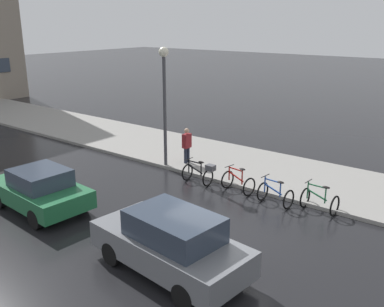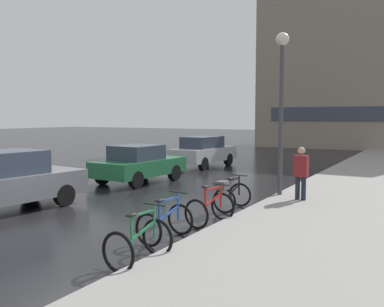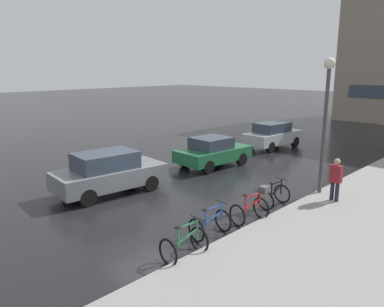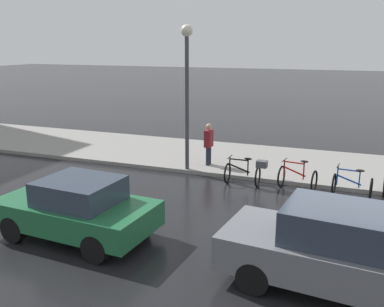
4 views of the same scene
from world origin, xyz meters
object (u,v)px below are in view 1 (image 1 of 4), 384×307
bicycle_farthest (201,172)px  car_green (40,189)px  bicycle_second (275,194)px  pedestrian (187,145)px  bicycle_nearest (319,201)px  streetlamp (164,88)px  car_grey (171,242)px  bicycle_third (238,182)px

bicycle_farthest → car_green: 6.00m
bicycle_second → pedestrian: size_ratio=0.69×
bicycle_nearest → streetlamp: (0.26, 7.08, 3.10)m
bicycle_nearest → car_grey: car_grey is taller
car_grey → bicycle_nearest: bearing=-15.5°
bicycle_nearest → pedestrian: (1.07, 6.54, 0.56)m
car_grey → streetlamp: bearing=41.9°
bicycle_farthest → pedestrian: 2.39m
bicycle_third → bicycle_nearest: bearing=-86.7°
car_green → pedestrian: 6.80m
car_grey → pedestrian: (6.90, 4.92, 0.13)m
bicycle_third → streetlamp: streetlamp is taller
bicycle_farthest → car_grey: 6.28m
bicycle_farthest → car_grey: size_ratio=0.30×
car_green → bicycle_second: bearing=-49.4°
pedestrian → bicycle_third: bearing=-110.0°
bicycle_farthest → bicycle_third: bearing=-82.9°
bicycle_second → pedestrian: pedestrian is taller
bicycle_nearest → bicycle_farthest: size_ratio=0.86×
bicycle_nearest → bicycle_second: bearing=105.0°
bicycle_farthest → car_green: bearing=151.4°
bicycle_nearest → car_green: bearing=126.7°
bicycle_second → bicycle_third: 1.67m
bicycle_farthest → streetlamp: size_ratio=0.26×
bicycle_third → pedestrian: (1.25, 3.44, 0.57)m
car_grey → streetlamp: 8.61m
bicycle_third → car_green: size_ratio=0.31×
bicycle_nearest → bicycle_second: size_ratio=0.98×
bicycle_nearest → car_green: (-5.64, 7.58, 0.35)m
bicycle_farthest → streetlamp: bearing=74.9°
bicycle_second → car_green: car_green is taller
bicycle_second → bicycle_farthest: bicycle_second is taller
bicycle_third → bicycle_farthest: (-0.20, 1.61, 0.09)m
pedestrian → bicycle_farthest: bearing=-128.4°
bicycle_second → bicycle_farthest: (0.01, 3.26, 0.10)m
bicycle_nearest → streetlamp: bearing=87.9°
bicycle_second → streetlamp: size_ratio=0.23×
bicycle_nearest → bicycle_third: size_ratio=0.95×
bicycle_third → streetlamp: 5.07m
car_grey → streetlamp: (6.09, 5.47, 2.66)m
car_green → bicycle_third: bearing=-39.4°
bicycle_second → bicycle_farthest: 3.26m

